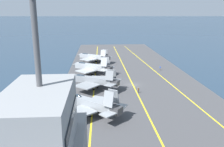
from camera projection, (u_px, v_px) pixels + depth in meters
The scene contains 11 objects.
ground_plane at pixel (133, 86), 72.76m from camera, with size 2000.00×2000.00×0.00m, color #23384C.
carrier_deck at pixel (133, 85), 72.71m from camera, with size 179.66×42.86×0.40m, color #424244.
deck_stripe_foul_line at pixel (170, 84), 73.39m from camera, with size 161.69×0.36×0.01m, color yellow.
deck_stripe_centerline at pixel (133, 85), 72.65m from camera, with size 161.69×0.36×0.01m, color yellow.
deck_stripe_edge_line at pixel (94, 85), 71.92m from camera, with size 161.69×0.36×0.01m, color yellow.
parked_jet_nearest at pixel (90, 103), 51.43m from camera, with size 13.63×15.19×6.53m.
parked_jet_second at pixel (93, 80), 68.20m from camera, with size 13.42×16.46×6.15m.
parked_jet_third at pixel (91, 67), 84.49m from camera, with size 13.61×16.19×6.54m.
parked_jet_fourth at pixel (93, 57), 103.16m from camera, with size 13.59×16.24×6.07m.
crew_blue_vest at pixel (160, 68), 89.81m from camera, with size 0.44×0.46×1.77m.
crew_brown_vest at pixel (138, 90), 65.16m from camera, with size 0.42×0.46×1.66m.
Camera 1 is at (-68.78, 10.87, 22.35)m, focal length 38.00 mm.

